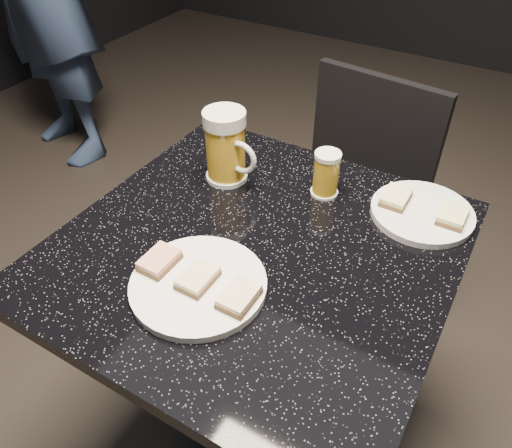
{
  "coord_description": "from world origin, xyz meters",
  "views": [
    {
      "loc": [
        0.35,
        -0.59,
        1.38
      ],
      "look_at": [
        0.0,
        0.0,
        0.8
      ],
      "focal_mm": 35.0,
      "sensor_mm": 36.0,
      "label": 1
    }
  ],
  "objects_px": {
    "plate_small": "(422,213)",
    "beer_mug": "(226,147)",
    "table": "(256,327)",
    "plate_large": "(198,285)",
    "chair": "(347,209)",
    "beer_tumbler": "(326,174)"
  },
  "relations": [
    {
      "from": "plate_large",
      "to": "chair",
      "type": "height_order",
      "value": "chair"
    },
    {
      "from": "table",
      "to": "beer_mug",
      "type": "distance_m",
      "value": 0.39
    },
    {
      "from": "beer_mug",
      "to": "beer_tumbler",
      "type": "bearing_deg",
      "value": 15.54
    },
    {
      "from": "table",
      "to": "beer_tumbler",
      "type": "distance_m",
      "value": 0.36
    },
    {
      "from": "beer_tumbler",
      "to": "plate_small",
      "type": "bearing_deg",
      "value": 8.78
    },
    {
      "from": "beer_mug",
      "to": "chair",
      "type": "distance_m",
      "value": 0.51
    },
    {
      "from": "plate_small",
      "to": "beer_mug",
      "type": "bearing_deg",
      "value": -167.74
    },
    {
      "from": "beer_mug",
      "to": "beer_tumbler",
      "type": "relative_size",
      "value": 1.61
    },
    {
      "from": "plate_large",
      "to": "beer_mug",
      "type": "distance_m",
      "value": 0.33
    },
    {
      "from": "plate_small",
      "to": "chair",
      "type": "relative_size",
      "value": 0.24
    },
    {
      "from": "plate_small",
      "to": "beer_tumbler",
      "type": "distance_m",
      "value": 0.2
    },
    {
      "from": "beer_mug",
      "to": "chair",
      "type": "bearing_deg",
      "value": 63.87
    },
    {
      "from": "table",
      "to": "beer_mug",
      "type": "bearing_deg",
      "value": 136.66
    },
    {
      "from": "plate_small",
      "to": "beer_tumbler",
      "type": "relative_size",
      "value": 2.05
    },
    {
      "from": "table",
      "to": "beer_tumbler",
      "type": "relative_size",
      "value": 7.65
    },
    {
      "from": "plate_large",
      "to": "beer_mug",
      "type": "relative_size",
      "value": 1.47
    },
    {
      "from": "beer_mug",
      "to": "plate_small",
      "type": "bearing_deg",
      "value": 12.26
    },
    {
      "from": "table",
      "to": "chair",
      "type": "height_order",
      "value": "chair"
    },
    {
      "from": "plate_small",
      "to": "plate_large",
      "type": "bearing_deg",
      "value": -125.09
    },
    {
      "from": "table",
      "to": "plate_small",
      "type": "bearing_deg",
      "value": 45.14
    },
    {
      "from": "plate_large",
      "to": "table",
      "type": "bearing_deg",
      "value": 78.37
    },
    {
      "from": "table",
      "to": "beer_mug",
      "type": "xyz_separation_m",
      "value": [
        -0.16,
        0.15,
        0.32
      ]
    }
  ]
}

